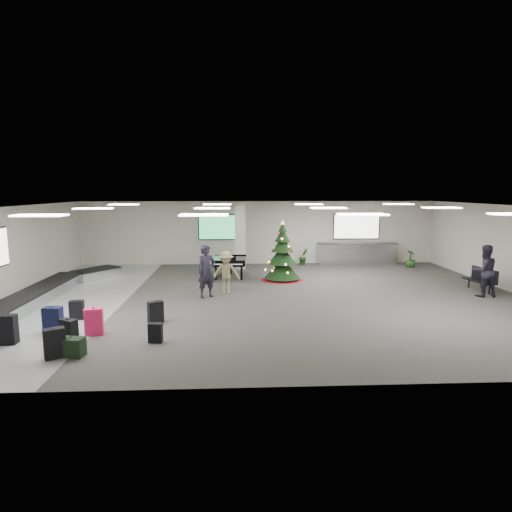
{
  "coord_description": "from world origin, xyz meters",
  "views": [
    {
      "loc": [
        -1.22,
        -14.71,
        3.75
      ],
      "look_at": [
        -0.46,
        1.0,
        1.32
      ],
      "focal_mm": 30.0,
      "sensor_mm": 36.0,
      "label": 1
    }
  ],
  "objects_px": {
    "traveler_a": "(207,271)",
    "christmas_tree": "(282,260)",
    "baggage_carousel": "(43,294)",
    "potted_plant_left": "(303,257)",
    "service_counter": "(357,253)",
    "pink_suitcase": "(94,322)",
    "traveler_b": "(226,272)",
    "potted_plant_right": "(411,259)",
    "bench": "(482,278)",
    "grand_piano": "(230,261)",
    "traveler_bench": "(484,271)"
  },
  "relations": [
    {
      "from": "traveler_a",
      "to": "christmas_tree",
      "type": "bearing_deg",
      "value": 13.4
    },
    {
      "from": "baggage_carousel",
      "to": "potted_plant_left",
      "type": "distance_m",
      "value": 12.01
    },
    {
      "from": "service_counter",
      "to": "pink_suitcase",
      "type": "bearing_deg",
      "value": -133.61
    },
    {
      "from": "traveler_b",
      "to": "potted_plant_left",
      "type": "xyz_separation_m",
      "value": [
        3.78,
        5.8,
        -0.34
      ]
    },
    {
      "from": "traveler_b",
      "to": "baggage_carousel",
      "type": "bearing_deg",
      "value": -173.07
    },
    {
      "from": "service_counter",
      "to": "potted_plant_right",
      "type": "bearing_deg",
      "value": -23.19
    },
    {
      "from": "service_counter",
      "to": "bench",
      "type": "xyz_separation_m",
      "value": [
        3.0,
        -6.09,
        -0.06
      ]
    },
    {
      "from": "traveler_a",
      "to": "potted_plant_right",
      "type": "bearing_deg",
      "value": 0.1
    },
    {
      "from": "bench",
      "to": "traveler_a",
      "type": "relative_size",
      "value": 0.76
    },
    {
      "from": "baggage_carousel",
      "to": "traveler_b",
      "type": "distance_m",
      "value": 6.34
    },
    {
      "from": "grand_piano",
      "to": "bench",
      "type": "bearing_deg",
      "value": -14.28
    },
    {
      "from": "baggage_carousel",
      "to": "service_counter",
      "type": "xyz_separation_m",
      "value": [
        12.84,
        6.73,
        0.33
      ]
    },
    {
      "from": "pink_suitcase",
      "to": "baggage_carousel",
      "type": "bearing_deg",
      "value": 118.37
    },
    {
      "from": "potted_plant_right",
      "to": "bench",
      "type": "bearing_deg",
      "value": -83.14
    },
    {
      "from": "christmas_tree",
      "to": "bench",
      "type": "distance_m",
      "value": 7.64
    },
    {
      "from": "traveler_bench",
      "to": "pink_suitcase",
      "type": "bearing_deg",
      "value": 14.33
    },
    {
      "from": "christmas_tree",
      "to": "potted_plant_left",
      "type": "xyz_separation_m",
      "value": [
        1.47,
        3.62,
        -0.44
      ]
    },
    {
      "from": "pink_suitcase",
      "to": "traveler_b",
      "type": "height_order",
      "value": "traveler_b"
    },
    {
      "from": "service_counter",
      "to": "potted_plant_left",
      "type": "relative_size",
      "value": 4.72
    },
    {
      "from": "baggage_carousel",
      "to": "potted_plant_right",
      "type": "height_order",
      "value": "potted_plant_right"
    },
    {
      "from": "bench",
      "to": "potted_plant_left",
      "type": "bearing_deg",
      "value": 125.56
    },
    {
      "from": "pink_suitcase",
      "to": "traveler_a",
      "type": "height_order",
      "value": "traveler_a"
    },
    {
      "from": "baggage_carousel",
      "to": "potted_plant_right",
      "type": "relative_size",
      "value": 11.43
    },
    {
      "from": "christmas_tree",
      "to": "traveler_bench",
      "type": "height_order",
      "value": "christmas_tree"
    },
    {
      "from": "service_counter",
      "to": "pink_suitcase",
      "type": "relative_size",
      "value": 5.5
    },
    {
      "from": "bench",
      "to": "potted_plant_right",
      "type": "distance_m",
      "value": 5.11
    },
    {
      "from": "service_counter",
      "to": "grand_piano",
      "type": "xyz_separation_m",
      "value": [
        -6.49,
        -3.12,
        0.18
      ]
    },
    {
      "from": "service_counter",
      "to": "traveler_bench",
      "type": "distance_m",
      "value": 7.39
    },
    {
      "from": "christmas_tree",
      "to": "potted_plant_right",
      "type": "height_order",
      "value": "christmas_tree"
    },
    {
      "from": "service_counter",
      "to": "potted_plant_right",
      "type": "height_order",
      "value": "service_counter"
    },
    {
      "from": "bench",
      "to": "pink_suitcase",
      "type": "bearing_deg",
      "value": -170.21
    },
    {
      "from": "pink_suitcase",
      "to": "potted_plant_left",
      "type": "bearing_deg",
      "value": 45.29
    },
    {
      "from": "grand_piano",
      "to": "traveler_b",
      "type": "bearing_deg",
      "value": -88.67
    },
    {
      "from": "bench",
      "to": "potted_plant_left",
      "type": "distance_m",
      "value": 8.3
    },
    {
      "from": "potted_plant_left",
      "to": "pink_suitcase",
      "type": "bearing_deg",
      "value": -124.76
    },
    {
      "from": "traveler_bench",
      "to": "potted_plant_left",
      "type": "xyz_separation_m",
      "value": [
        -5.37,
        6.76,
        -0.5
      ]
    },
    {
      "from": "grand_piano",
      "to": "potted_plant_right",
      "type": "height_order",
      "value": "grand_piano"
    },
    {
      "from": "service_counter",
      "to": "grand_piano",
      "type": "bearing_deg",
      "value": -154.32
    },
    {
      "from": "christmas_tree",
      "to": "traveler_a",
      "type": "distance_m",
      "value": 4.09
    },
    {
      "from": "grand_piano",
      "to": "traveler_b",
      "type": "relative_size",
      "value": 1.2
    },
    {
      "from": "baggage_carousel",
      "to": "traveler_a",
      "type": "relative_size",
      "value": 5.2
    },
    {
      "from": "baggage_carousel",
      "to": "pink_suitcase",
      "type": "relative_size",
      "value": 13.19
    },
    {
      "from": "traveler_bench",
      "to": "potted_plant_right",
      "type": "bearing_deg",
      "value": -89.58
    },
    {
      "from": "pink_suitcase",
      "to": "potted_plant_right",
      "type": "bearing_deg",
      "value": 27.4
    },
    {
      "from": "pink_suitcase",
      "to": "potted_plant_left",
      "type": "xyz_separation_m",
      "value": [
        7.13,
        10.27,
        0.07
      ]
    },
    {
      "from": "baggage_carousel",
      "to": "potted_plant_left",
      "type": "xyz_separation_m",
      "value": [
        10.04,
        6.58,
        0.22
      ]
    },
    {
      "from": "traveler_b",
      "to": "grand_piano",
      "type": "bearing_deg",
      "value": 87.96
    },
    {
      "from": "baggage_carousel",
      "to": "potted_plant_left",
      "type": "bearing_deg",
      "value": 33.25
    },
    {
      "from": "traveler_a",
      "to": "pink_suitcase",
      "type": "bearing_deg",
      "value": -154.65
    },
    {
      "from": "pink_suitcase",
      "to": "grand_piano",
      "type": "relative_size",
      "value": 0.4
    }
  ]
}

